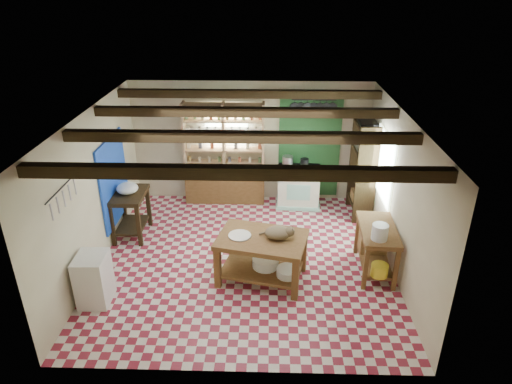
{
  "coord_description": "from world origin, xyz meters",
  "views": [
    {
      "loc": [
        0.38,
        -6.7,
        4.54
      ],
      "look_at": [
        0.18,
        0.3,
        1.18
      ],
      "focal_mm": 32.0,
      "sensor_mm": 36.0,
      "label": 1
    }
  ],
  "objects_px": {
    "stove": "(299,187)",
    "work_table": "(262,258)",
    "white_cabinet": "(94,279)",
    "right_counter": "(376,249)",
    "prep_table": "(131,214)",
    "cat": "(278,233)"
  },
  "relations": [
    {
      "from": "work_table",
      "to": "white_cabinet",
      "type": "bearing_deg",
      "value": -152.75
    },
    {
      "from": "stove",
      "to": "prep_table",
      "type": "height_order",
      "value": "prep_table"
    },
    {
      "from": "stove",
      "to": "cat",
      "type": "relative_size",
      "value": 2.09
    },
    {
      "from": "white_cabinet",
      "to": "right_counter",
      "type": "relative_size",
      "value": 0.69
    },
    {
      "from": "white_cabinet",
      "to": "prep_table",
      "type": "bearing_deg",
      "value": 88.09
    },
    {
      "from": "stove",
      "to": "prep_table",
      "type": "distance_m",
      "value": 3.51
    },
    {
      "from": "right_counter",
      "to": "cat",
      "type": "bearing_deg",
      "value": -167.22
    },
    {
      "from": "work_table",
      "to": "stove",
      "type": "distance_m",
      "value": 2.78
    },
    {
      "from": "work_table",
      "to": "right_counter",
      "type": "relative_size",
      "value": 1.2
    },
    {
      "from": "stove",
      "to": "white_cabinet",
      "type": "xyz_separation_m",
      "value": [
        -3.26,
        -3.32,
        -0.03
      ]
    },
    {
      "from": "work_table",
      "to": "right_counter",
      "type": "xyz_separation_m",
      "value": [
        1.88,
        0.28,
        0.02
      ]
    },
    {
      "from": "work_table",
      "to": "stove",
      "type": "relative_size",
      "value": 1.57
    },
    {
      "from": "stove",
      "to": "right_counter",
      "type": "relative_size",
      "value": 0.76
    },
    {
      "from": "prep_table",
      "to": "right_counter",
      "type": "bearing_deg",
      "value": -13.86
    },
    {
      "from": "right_counter",
      "to": "work_table",
      "type": "bearing_deg",
      "value": -168.76
    },
    {
      "from": "prep_table",
      "to": "right_counter",
      "type": "height_order",
      "value": "prep_table"
    },
    {
      "from": "stove",
      "to": "white_cabinet",
      "type": "height_order",
      "value": "stove"
    },
    {
      "from": "stove",
      "to": "white_cabinet",
      "type": "bearing_deg",
      "value": -130.91
    },
    {
      "from": "prep_table",
      "to": "right_counter",
      "type": "relative_size",
      "value": 0.77
    },
    {
      "from": "right_counter",
      "to": "white_cabinet",
      "type": "bearing_deg",
      "value": -165.35
    },
    {
      "from": "cat",
      "to": "right_counter",
      "type": "bearing_deg",
      "value": 12.89
    },
    {
      "from": "stove",
      "to": "work_table",
      "type": "bearing_deg",
      "value": -101.92
    }
  ]
}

